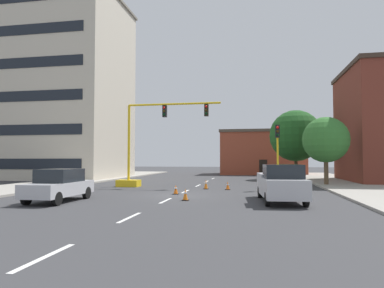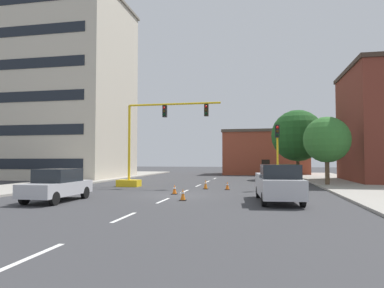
{
  "view_description": "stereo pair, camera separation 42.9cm",
  "coord_description": "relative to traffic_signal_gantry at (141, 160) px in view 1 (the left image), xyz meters",
  "views": [
    {
      "loc": [
        4.79,
        -21.37,
        2.27
      ],
      "look_at": [
        -0.16,
        6.01,
        3.49
      ],
      "focal_mm": 32.35,
      "sensor_mm": 36.0,
      "label": 1
    },
    {
      "loc": [
        5.22,
        -21.29,
        2.27
      ],
      "look_at": [
        -0.16,
        6.01,
        3.49
      ],
      "focal_mm": 32.35,
      "sensor_mm": 36.0,
      "label": 2
    }
  ],
  "objects": [
    {
      "name": "pickup_truck_silver",
      "position": [
        10.54,
        -8.34,
        -1.24
      ],
      "size": [
        2.43,
        5.54,
        1.99
      ],
      "color": "#BCBCC1",
      "rests_on": "ground_plane"
    },
    {
      "name": "lane_stripe_seg_6",
      "position": [
        4.4,
        13.13,
        -2.21
      ],
      "size": [
        0.16,
        2.4,
        0.01
      ],
      "primitive_type": "cube",
      "color": "silver",
      "rests_on": "ground_plane"
    },
    {
      "name": "tree_right_mid",
      "position": [
        15.15,
        3.57,
        1.69
      ],
      "size": [
        3.87,
        3.87,
        5.85
      ],
      "color": "brown",
      "rests_on": "ground_plane"
    },
    {
      "name": "sidewalk_right",
      "position": [
        17.3,
        2.13,
        -2.14
      ],
      "size": [
        6.0,
        56.0,
        0.14
      ],
      "primitive_type": "cube",
      "color": "#9E998E",
      "rests_on": "ground_plane"
    },
    {
      "name": "building_tall_left",
      "position": [
        -13.7,
        10.93,
        8.56
      ],
      "size": [
        14.59,
        12.46,
        21.52
      ],
      "color": "beige",
      "rests_on": "ground_plane"
    },
    {
      "name": "ground_plane",
      "position": [
        4.4,
        -5.87,
        -2.21
      ],
      "size": [
        160.0,
        160.0,
        0.0
      ],
      "primitive_type": "plane",
      "color": "#38383A"
    },
    {
      "name": "traffic_cone_roadside_c",
      "position": [
        5.45,
        -8.6,
        -1.89
      ],
      "size": [
        0.36,
        0.36,
        0.66
      ],
      "color": "black",
      "rests_on": "ground_plane"
    },
    {
      "name": "tree_right_far",
      "position": [
        13.73,
        12.76,
        2.67
      ],
      "size": [
        5.72,
        5.72,
        7.75
      ],
      "color": "#4C3823",
      "rests_on": "ground_plane"
    },
    {
      "name": "building_brick_center",
      "position": [
        10.37,
        25.81,
        1.06
      ],
      "size": [
        12.34,
        8.24,
        6.52
      ],
      "color": "brown",
      "rests_on": "ground_plane"
    },
    {
      "name": "lane_stripe_seg_3",
      "position": [
        4.4,
        -3.37,
        -2.21
      ],
      "size": [
        0.16,
        2.4,
        0.01
      ],
      "primitive_type": "cube",
      "color": "silver",
      "rests_on": "ground_plane"
    },
    {
      "name": "traffic_cone_roadside_a",
      "position": [
        4.18,
        -5.42,
        -1.91
      ],
      "size": [
        0.36,
        0.36,
        0.62
      ],
      "color": "black",
      "rests_on": "ground_plane"
    },
    {
      "name": "lane_stripe_seg_1",
      "position": [
        4.4,
        -14.37,
        -2.21
      ],
      "size": [
        0.16,
        2.4,
        0.01
      ],
      "primitive_type": "cube",
      "color": "silver",
      "rests_on": "ground_plane"
    },
    {
      "name": "traffic_cone_roadside_b",
      "position": [
        7.23,
        -1.48,
        -1.92
      ],
      "size": [
        0.36,
        0.36,
        0.6
      ],
      "color": "black",
      "rests_on": "ground_plane"
    },
    {
      "name": "traffic_light_pole_right",
      "position": [
        10.88,
        -1.01,
        1.32
      ],
      "size": [
        0.32,
        0.47,
        4.8
      ],
      "color": "yellow",
      "rests_on": "ground_plane"
    },
    {
      "name": "lane_stripe_seg_4",
      "position": [
        4.4,
        2.13,
        -2.21
      ],
      "size": [
        0.16,
        2.4,
        0.01
      ],
      "primitive_type": "cube",
      "color": "silver",
      "rests_on": "ground_plane"
    },
    {
      "name": "lane_stripe_seg_2",
      "position": [
        4.4,
        -8.87,
        -2.21
      ],
      "size": [
        0.16,
        2.4,
        0.01
      ],
      "primitive_type": "cube",
      "color": "silver",
      "rests_on": "ground_plane"
    },
    {
      "name": "traffic_signal_gantry",
      "position": [
        0.0,
        0.0,
        0.0
      ],
      "size": [
        8.55,
        1.2,
        6.83
      ],
      "color": "yellow",
      "rests_on": "ground_plane"
    },
    {
      "name": "lane_stripe_seg_5",
      "position": [
        4.4,
        7.63,
        -2.21
      ],
      "size": [
        0.16,
        2.4,
        0.01
      ],
      "primitive_type": "cube",
      "color": "silver",
      "rests_on": "ground_plane"
    },
    {
      "name": "lane_stripe_seg_0",
      "position": [
        4.4,
        -19.87,
        -2.21
      ],
      "size": [
        0.16,
        2.4,
        0.01
      ],
      "primitive_type": "cube",
      "color": "silver",
      "rests_on": "ground_plane"
    },
    {
      "name": "sedan_silver_near_left",
      "position": [
        -1.11,
        -10.24,
        -1.33
      ],
      "size": [
        1.9,
        4.51,
        1.74
      ],
      "color": "#B7B7BC",
      "rests_on": "ground_plane"
    },
    {
      "name": "sidewalk_left",
      "position": [
        -8.49,
        2.13,
        -2.14
      ],
      "size": [
        6.0,
        56.0,
        0.14
      ],
      "primitive_type": "cube",
      "color": "#9E998E",
      "rests_on": "ground_plane"
    },
    {
      "name": "traffic_cone_roadside_d",
      "position": [
        5.55,
        -1.18,
        -1.86
      ],
      "size": [
        0.36,
        0.36,
        0.72
      ],
      "color": "black",
      "rests_on": "ground_plane"
    }
  ]
}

